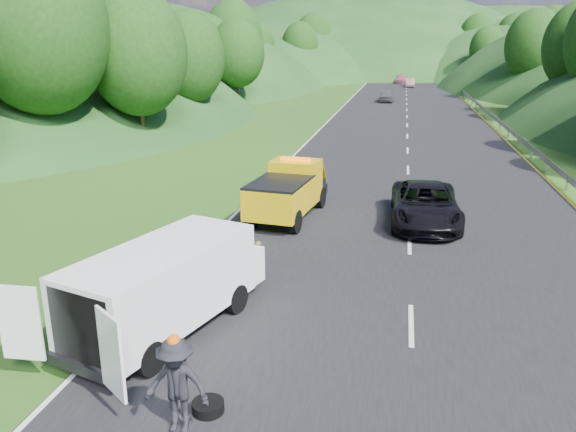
% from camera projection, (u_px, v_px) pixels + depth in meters
% --- Properties ---
extents(ground, '(320.00, 320.00, 0.00)m').
position_uv_depth(ground, '(304.00, 283.00, 16.16)').
color(ground, '#38661E').
rests_on(ground, ground).
extents(road_surface, '(14.00, 200.00, 0.02)m').
position_uv_depth(road_surface, '(407.00, 117.00, 53.09)').
color(road_surface, black).
rests_on(road_surface, ground).
extents(guardrail, '(0.06, 140.00, 1.52)m').
position_uv_depth(guardrail, '(472.00, 105.00, 63.44)').
color(guardrail, gray).
rests_on(guardrail, ground).
extents(tree_line_left, '(14.00, 140.00, 14.00)m').
position_uv_depth(tree_line_left, '(241.00, 95.00, 75.97)').
color(tree_line_left, '#235318').
rests_on(tree_line_left, ground).
extents(tree_line_right, '(14.00, 140.00, 14.00)m').
position_uv_depth(tree_line_right, '(574.00, 101.00, 68.08)').
color(tree_line_right, '#235318').
rests_on(tree_line_right, ground).
extents(hills_backdrop, '(201.00, 288.60, 44.00)m').
position_uv_depth(hills_backdrop, '(420.00, 72.00, 141.20)').
color(hills_backdrop, '#2D5B23').
rests_on(hills_backdrop, ground).
extents(tow_truck, '(2.51, 5.39, 2.23)m').
position_uv_depth(tow_truck, '(288.00, 191.00, 22.01)').
color(tow_truck, black).
rests_on(tow_truck, ground).
extents(white_van, '(4.26, 6.56, 2.16)m').
position_uv_depth(white_van, '(167.00, 284.00, 13.15)').
color(white_van, black).
rests_on(white_van, ground).
extents(woman, '(0.62, 0.71, 1.64)m').
position_uv_depth(woman, '(197.00, 271.00, 17.04)').
color(woman, white).
rests_on(woman, ground).
extents(child, '(0.60, 0.58, 0.97)m').
position_uv_depth(child, '(259.00, 273.00, 16.92)').
color(child, tan).
rests_on(child, ground).
extents(worker, '(1.19, 0.72, 1.79)m').
position_uv_depth(worker, '(179.00, 430.00, 10.01)').
color(worker, black).
rests_on(worker, ground).
extents(suitcase, '(0.42, 0.27, 0.63)m').
position_uv_depth(suitcase, '(148.00, 258.00, 17.18)').
color(suitcase, '#53503E').
rests_on(suitcase, ground).
extents(spare_tire, '(0.61, 0.61, 0.20)m').
position_uv_depth(spare_tire, '(208.00, 412.00, 10.50)').
color(spare_tire, black).
rests_on(spare_tire, ground).
extents(passing_suv, '(2.61, 5.46, 1.50)m').
position_uv_depth(passing_suv, '(424.00, 224.00, 21.53)').
color(passing_suv, black).
rests_on(passing_suv, ground).
extents(dist_car_a, '(1.69, 4.20, 1.43)m').
position_uv_depth(dist_car_a, '(386.00, 102.00, 66.86)').
color(dist_car_a, '#46474B').
rests_on(dist_car_a, ground).
extents(dist_car_b, '(1.41, 4.04, 1.33)m').
position_uv_depth(dist_car_b, '(410.00, 87.00, 89.79)').
color(dist_car_b, '#83575E').
rests_on(dist_car_b, ground).
extents(dist_car_c, '(2.01, 4.94, 1.43)m').
position_uv_depth(dist_car_c, '(401.00, 83.00, 98.41)').
color(dist_car_c, '#A25169').
rests_on(dist_car_c, ground).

